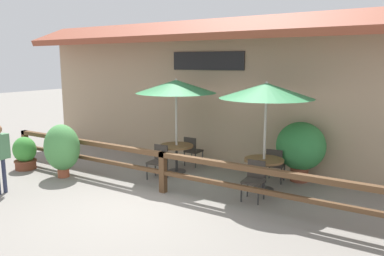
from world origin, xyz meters
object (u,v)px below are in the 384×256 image
Objects in this scene: chair_near_streetside at (159,160)px; dining_table_middle at (264,165)px; dining_table_near at (177,150)px; potted_plant_tall_tropical at (62,148)px; chair_near_wallside at (192,150)px; patio_umbrella_near at (176,87)px; potted_plant_broad_leaf at (25,153)px; chair_middle_wallside at (275,163)px; chair_middle_streetside at (254,178)px; potted_plant_corner_fern at (301,147)px; patio_umbrella_middle at (266,91)px.

chair_near_streetside is 0.94× the size of dining_table_middle.
potted_plant_tall_tropical reaches higher than dining_table_near.
chair_near_wallside is at bearing 161.00° from dining_table_middle.
patio_umbrella_near is 4.66m from potted_plant_broad_leaf.
potted_plant_broad_leaf is (-6.33, -2.59, -0.02)m from chair_middle_wallside.
chair_near_wallside is (0.06, 0.72, -1.85)m from patio_umbrella_near.
dining_table_near is 2.76m from chair_middle_streetside.
chair_middle_streetside is at bearing 12.83° from potted_plant_tall_tropical.
chair_near_wallside reaches higher than dining_table_near.
dining_table_middle is 1.07× the size of chair_middle_wallside.
patio_umbrella_near reaches higher than chair_near_wallside.
dining_table_middle is (2.56, -0.15, -1.73)m from patio_umbrella_near.
chair_near_streetside reaches higher than dining_table_middle.
patio_umbrella_near is 2.96× the size of chair_near_streetside.
potted_plant_corner_fern is (0.52, 1.13, 0.27)m from dining_table_middle.
dining_table_middle is at bearing 81.07° from chair_middle_wallside.
chair_near_streetside is 1.00× the size of chair_near_wallside.
dining_table_near is 2.57m from dining_table_middle.
potted_plant_corner_fern is at bearing -173.41° from chair_near_wallside.
chair_middle_wallside is 0.57× the size of potted_plant_corner_fern.
chair_middle_streetside is (0.06, -0.70, -1.85)m from patio_umbrella_middle.
patio_umbrella_near is 2.96× the size of chair_middle_streetside.
dining_table_near is 0.73m from chair_near_streetside.
chair_middle_streetside is (0.06, -0.70, -0.12)m from dining_table_middle.
potted_plant_corner_fern is at bearing 17.68° from dining_table_near.
chair_middle_streetside is at bearing 150.11° from chair_near_wallside.
potted_plant_broad_leaf is at bearing -163.36° from dining_table_middle.
chair_middle_streetside is 6.48m from potted_plant_broad_leaf.
chair_middle_wallside is at bearing -139.51° from potted_plant_corner_fern.
chair_near_streetside is at bearing -95.69° from patio_umbrella_near.
dining_table_middle is (2.56, -0.15, 0.00)m from dining_table_near.
dining_table_middle is (2.63, 0.57, 0.12)m from chair_near_streetside.
potted_plant_broad_leaf is (-3.68, -1.32, -0.02)m from chair_near_streetside.
patio_umbrella_near reaches higher than potted_plant_broad_leaf.
chair_middle_wallside is at bearing 22.25° from potted_plant_broad_leaf.
patio_umbrella_near is at bearing -90.00° from dining_table_near.
patio_umbrella_middle reaches higher than potted_plant_broad_leaf.
patio_umbrella_middle reaches higher than potted_plant_corner_fern.
chair_middle_wallside is 0.76m from potted_plant_corner_fern.
chair_near_wallside is at bearing 145.38° from chair_middle_streetside.
chair_near_streetside is 0.34× the size of patio_umbrella_middle.
chair_middle_streetside is at bearing -85.29° from patio_umbrella_middle.
patio_umbrella_near reaches higher than potted_plant_corner_fern.
potted_plant_broad_leaf is at bearing -151.54° from patio_umbrella_near.
patio_umbrella_near is 2.78× the size of dining_table_middle.
dining_table_near is at bearing 80.56° from chair_near_streetside.
patio_umbrella_middle is at bearing 91.53° from chair_middle_streetside.
potted_plant_broad_leaf is (-1.50, -0.07, -0.31)m from potted_plant_tall_tropical.
dining_table_middle is (2.50, -0.86, 0.12)m from chair_near_wallside.
chair_middle_streetside reaches higher than dining_table_near.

